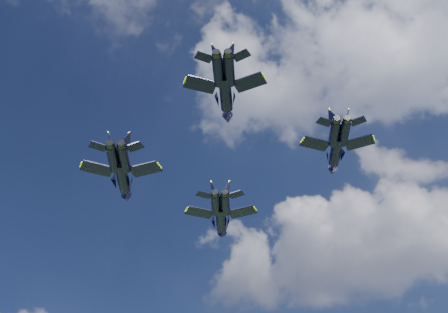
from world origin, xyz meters
TOP-DOWN VIEW (x-y plane):
  - jet_lead at (-12.94, 24.07)m, footprint 12.53×17.22m
  - jet_left at (-21.02, 3.60)m, footprint 12.56×17.07m
  - jet_right at (12.16, 14.45)m, footprint 11.10×15.33m
  - jet_slot at (2.09, -5.37)m, footprint 10.86×15.07m

SIDE VIEW (x-z plane):
  - jet_left at x=-21.02m, z-range 55.42..59.52m
  - jet_lead at x=-12.94m, z-range 56.67..60.78m
  - jet_slot at x=2.09m, z-range 57.10..60.67m
  - jet_right at x=12.16m, z-range 57.50..61.15m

